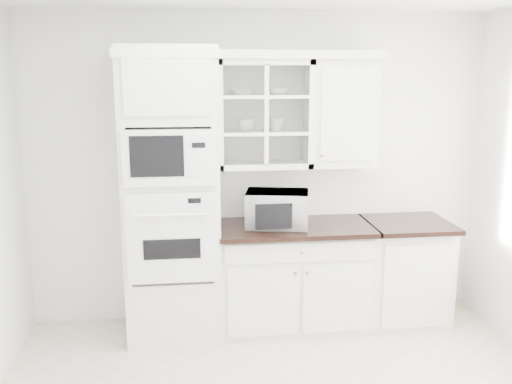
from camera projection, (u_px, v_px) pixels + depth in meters
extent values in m
cube|color=white|center=(258.00, 170.00, 5.03)|extent=(4.00, 0.02, 2.70)
cube|color=white|center=(172.00, 196.00, 4.67)|extent=(0.76, 0.65, 2.40)
cube|color=white|center=(172.00, 239.00, 4.40)|extent=(0.70, 0.03, 0.72)
cube|color=black|center=(172.00, 249.00, 4.40)|extent=(0.44, 0.01, 0.16)
cube|color=white|center=(169.00, 158.00, 4.26)|extent=(0.70, 0.03, 0.43)
cube|color=black|center=(157.00, 156.00, 4.23)|extent=(0.40, 0.01, 0.31)
cube|color=white|center=(294.00, 277.00, 4.97)|extent=(1.30, 0.60, 0.88)
cube|color=black|center=(295.00, 228.00, 4.84)|extent=(1.32, 0.67, 0.04)
cube|color=white|center=(404.00, 273.00, 5.09)|extent=(0.70, 0.60, 0.88)
cube|color=black|center=(408.00, 224.00, 4.95)|extent=(0.72, 0.67, 0.04)
cube|color=white|center=(264.00, 114.00, 4.77)|extent=(0.80, 0.33, 0.90)
cube|color=white|center=(264.00, 132.00, 4.81)|extent=(0.74, 0.29, 0.02)
cube|color=white|center=(264.00, 96.00, 4.74)|extent=(0.74, 0.29, 0.02)
cube|color=white|center=(342.00, 113.00, 4.85)|extent=(0.55, 0.33, 0.90)
cube|color=white|center=(252.00, 55.00, 4.63)|extent=(2.14, 0.38, 0.07)
imported|color=white|center=(277.00, 208.00, 4.80)|extent=(0.59, 0.52, 0.30)
imported|color=white|center=(242.00, 92.00, 4.71)|extent=(0.23, 0.23, 0.05)
imported|color=white|center=(278.00, 91.00, 4.74)|extent=(0.21, 0.21, 0.05)
imported|color=white|center=(246.00, 125.00, 4.77)|extent=(0.15, 0.15, 0.10)
imported|color=white|center=(277.00, 124.00, 4.79)|extent=(0.14, 0.14, 0.11)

